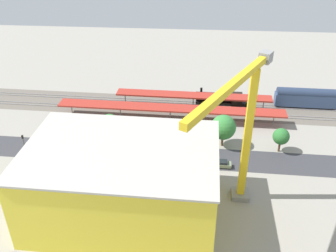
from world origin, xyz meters
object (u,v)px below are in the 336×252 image
platform_canopy_far (193,95)px  passenger_coach (306,97)px  parked_car_2 (163,161)px  traffic_light (24,144)px  parked_car_1 (193,162)px  street_tree_2 (110,124)px  parked_car_3 (129,160)px  platform_canopy_near (170,108)px  construction_building (123,182)px  street_tree_1 (223,127)px  street_tree_0 (281,137)px  parked_car_0 (222,164)px  locomotive (222,99)px  tower_crane (243,127)px  box_truck_0 (123,152)px  box_truck_1 (110,155)px

platform_canopy_far → passenger_coach: size_ratio=2.54×
parked_car_2 → traffic_light: size_ratio=0.66×
traffic_light → parked_car_1: bearing=-178.5°
platform_canopy_far → street_tree_2: street_tree_2 is taller
parked_car_2 → parked_car_3: size_ratio=1.07×
traffic_light → parked_car_3: bearing=-177.9°
platform_canopy_near → parked_car_2: (0.08, 21.20, -3.05)m
construction_building → street_tree_1: bearing=-127.4°
street_tree_2 → parked_car_3: bearing=127.7°
platform_canopy_near → parked_car_2: platform_canopy_near is taller
parked_car_1 → street_tree_1: (-7.23, -9.02, 4.60)m
street_tree_0 → parked_car_1: bearing=19.6°
platform_canopy_near → parked_car_0: bearing=122.8°
locomotive → parked_car_0: 32.48m
platform_canopy_near → parked_car_3: size_ratio=15.04×
parked_car_0 → street_tree_1: bearing=-92.6°
street_tree_1 → traffic_light: bearing=12.1°
street_tree_0 → tower_crane: bearing=58.8°
construction_building → parked_car_0: bearing=-139.5°
parked_car_0 → street_tree_1: (-0.41, -9.17, 4.63)m
tower_crane → box_truck_0: (25.57, -14.91, -17.05)m
tower_crane → street_tree_1: 25.97m
parked_car_3 → parked_car_0: bearing=180.0°
tower_crane → box_truck_1: size_ratio=3.02×
locomotive → box_truck_1: locomotive is taller
platform_canopy_near → parked_car_0: platform_canopy_near is taller
box_truck_0 → traffic_light: bearing=6.9°
passenger_coach → street_tree_1: (25.84, 23.27, 2.15)m
parked_car_3 → traffic_light: (24.64, 0.92, 3.81)m
parked_car_0 → street_tree_0: size_ratio=0.68×
tower_crane → box_truck_1: 35.74m
parked_car_1 → parked_car_2: 7.03m
platform_canopy_near → platform_canopy_far: size_ratio=1.39×
passenger_coach → parked_car_2: 51.55m
platform_canopy_near → box_truck_0: bearing=62.9°
parked_car_0 → locomotive: bearing=-92.2°
platform_canopy_near → box_truck_1: (12.75, 20.98, -2.12)m
street_tree_2 → traffic_light: size_ratio=1.20×
box_truck_0 → box_truck_1: size_ratio=0.96×
parked_car_0 → construction_building: size_ratio=0.12×
parked_car_2 → construction_building: bearing=69.2°
street_tree_0 → construction_building: bearing=34.7°
platform_canopy_far → box_truck_1: size_ratio=4.57×
parked_car_2 → street_tree_1: size_ratio=0.54×
platform_canopy_near → street_tree_0: street_tree_0 is taller
parked_car_2 → street_tree_0: size_ratio=0.72×
parked_car_3 → construction_building: 17.58m
box_truck_1 → street_tree_0: (-40.94, -7.34, 2.65)m
locomotive → street_tree_0: bearing=118.1°
parked_car_3 → parked_car_1: bearing=-179.5°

